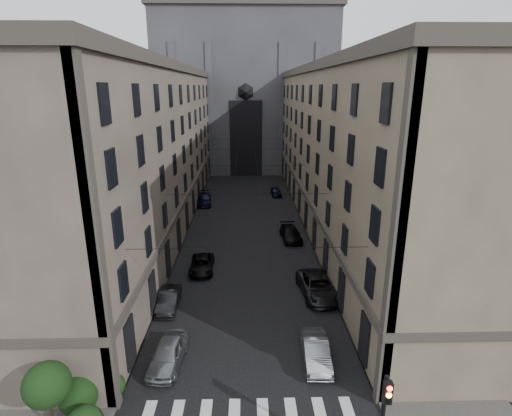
{
  "coord_description": "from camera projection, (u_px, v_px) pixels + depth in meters",
  "views": [
    {
      "loc": [
        -0.04,
        -11.28,
        16.4
      ],
      "look_at": [
        0.57,
        12.67,
        9.1
      ],
      "focal_mm": 28.0,
      "sensor_mm": 36.0,
      "label": 1
    }
  ],
  "objects": [
    {
      "name": "sidewalk_left",
      "position": [
        163.0,
        223.0,
        49.71
      ],
      "size": [
        7.0,
        80.0,
        0.15
      ],
      "primitive_type": "cube",
      "color": "#383533",
      "rests_on": "ground"
    },
    {
      "name": "sidewalk_right",
      "position": [
        330.0,
        222.0,
        50.23
      ],
      "size": [
        7.0,
        80.0,
        0.15
      ],
      "primitive_type": "cube",
      "color": "#383533",
      "rests_on": "ground"
    },
    {
      "name": "building_left",
      "position": [
        132.0,
        149.0,
        46.94
      ],
      "size": [
        13.6,
        60.6,
        18.85
      ],
      "color": "#4A4138",
      "rests_on": "ground"
    },
    {
      "name": "building_right",
      "position": [
        359.0,
        148.0,
        47.6
      ],
      "size": [
        13.6,
        60.6,
        18.85
      ],
      "color": "brown",
      "rests_on": "ground"
    },
    {
      "name": "gothic_tower",
      "position": [
        246.0,
        79.0,
        82.05
      ],
      "size": [
        35.0,
        23.0,
        58.0
      ],
      "color": "#2D2D33",
      "rests_on": "ground"
    },
    {
      "name": "traffic_light_right",
      "position": [
        383.0,
        416.0,
        16.58
      ],
      "size": [
        0.34,
        0.5,
        5.2
      ],
      "color": "black",
      "rests_on": "ground"
    },
    {
      "name": "shrub_cluster",
      "position": [
        71.0,
        396.0,
        19.62
      ],
      "size": [
        3.9,
        4.4,
        3.9
      ],
      "color": "black",
      "rests_on": "sidewalk_left"
    },
    {
      "name": "tram_wires",
      "position": [
        246.0,
        167.0,
        47.53
      ],
      "size": [
        14.0,
        60.0,
        0.43
      ],
      "color": "black",
      "rests_on": "ground"
    },
    {
      "name": "car_left_near",
      "position": [
        168.0,
        354.0,
        24.38
      ],
      "size": [
        2.25,
        4.62,
        1.52
      ],
      "primitive_type": "imported",
      "rotation": [
        0.0,
        0.0,
        -0.1
      ],
      "color": "slate",
      "rests_on": "ground"
    },
    {
      "name": "car_left_midnear",
      "position": [
        169.0,
        300.0,
        30.71
      ],
      "size": [
        1.5,
        4.17,
        1.37
      ],
      "primitive_type": "imported",
      "rotation": [
        0.0,
        0.0,
        0.01
      ],
      "color": "black",
      "rests_on": "ground"
    },
    {
      "name": "car_left_midfar",
      "position": [
        202.0,
        265.0,
        36.88
      ],
      "size": [
        2.22,
        4.62,
        1.27
      ],
      "primitive_type": "imported",
      "rotation": [
        0.0,
        0.0,
        0.03
      ],
      "color": "black",
      "rests_on": "ground"
    },
    {
      "name": "car_left_far",
      "position": [
        204.0,
        199.0,
        57.9
      ],
      "size": [
        2.57,
        5.41,
        1.52
      ],
      "primitive_type": "imported",
      "rotation": [
        0.0,
        0.0,
        0.08
      ],
      "color": "black",
      "rests_on": "ground"
    },
    {
      "name": "car_right_near",
      "position": [
        316.0,
        351.0,
        24.68
      ],
      "size": [
        1.68,
        4.45,
        1.45
      ],
      "primitive_type": "imported",
      "rotation": [
        0.0,
        0.0,
        -0.03
      ],
      "color": "slate",
      "rests_on": "ground"
    },
    {
      "name": "car_right_midnear",
      "position": [
        318.0,
        286.0,
        32.51
      ],
      "size": [
        3.16,
        5.97,
        1.6
      ],
      "primitive_type": "imported",
      "rotation": [
        0.0,
        0.0,
        0.09
      ],
      "color": "black",
      "rests_on": "ground"
    },
    {
      "name": "car_right_midfar",
      "position": [
        291.0,
        234.0,
        44.32
      ],
      "size": [
        2.41,
        5.11,
        1.44
      ],
      "primitive_type": "imported",
      "rotation": [
        0.0,
        0.0,
        0.08
      ],
      "color": "black",
      "rests_on": "ground"
    },
    {
      "name": "car_right_far",
      "position": [
        276.0,
        192.0,
        62.48
      ],
      "size": [
        1.7,
        3.83,
        1.28
      ],
      "primitive_type": "imported",
      "rotation": [
        0.0,
        0.0,
        0.05
      ],
      "color": "black",
      "rests_on": "ground"
    }
  ]
}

